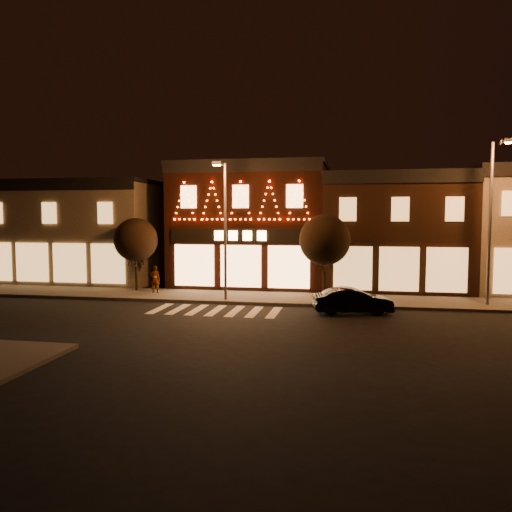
# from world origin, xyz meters

# --- Properties ---
(ground) EXTENTS (120.00, 120.00, 0.00)m
(ground) POSITION_xyz_m (0.00, 0.00, 0.00)
(ground) COLOR black
(ground) RESTS_ON ground
(sidewalk_far) EXTENTS (44.00, 4.00, 0.15)m
(sidewalk_far) POSITION_xyz_m (2.00, 8.00, 0.07)
(sidewalk_far) COLOR #47423D
(sidewalk_far) RESTS_ON ground
(building_left) EXTENTS (12.20, 8.28, 7.30)m
(building_left) POSITION_xyz_m (-13.00, 13.99, 3.66)
(building_left) COLOR #706050
(building_left) RESTS_ON ground
(building_pulp) EXTENTS (10.20, 8.34, 8.30)m
(building_pulp) POSITION_xyz_m (0.00, 13.98, 4.16)
(building_pulp) COLOR black
(building_pulp) RESTS_ON ground
(building_right_a) EXTENTS (9.20, 8.28, 7.50)m
(building_right_a) POSITION_xyz_m (9.50, 13.99, 3.76)
(building_right_a) COLOR #341D12
(building_right_a) RESTS_ON ground
(streetlamp_mid) EXTENTS (0.48, 1.72, 7.54)m
(streetlamp_mid) POSITION_xyz_m (-0.14, 6.38, 4.57)
(streetlamp_mid) COLOR #59595E
(streetlamp_mid) RESTS_ON sidewalk_far
(streetlamp_right) EXTENTS (0.72, 1.94, 8.45)m
(streetlamp_right) POSITION_xyz_m (13.87, 7.31, 5.11)
(streetlamp_right) COLOR #59595E
(streetlamp_right) RESTS_ON sidewalk_far
(tree_left) EXTENTS (2.71, 2.71, 4.53)m
(tree_left) POSITION_xyz_m (-6.48, 8.98, 3.32)
(tree_left) COLOR black
(tree_left) RESTS_ON sidewalk_far
(tree_right) EXTENTS (2.84, 2.84, 4.75)m
(tree_right) POSITION_xyz_m (5.28, 7.64, 3.48)
(tree_right) COLOR black
(tree_right) RESTS_ON sidewalk_far
(dark_sedan) EXTENTS (4.07, 2.14, 1.28)m
(dark_sedan) POSITION_xyz_m (6.84, 4.45, 0.64)
(dark_sedan) COLOR black
(dark_sedan) RESTS_ON ground
(pedestrian) EXTENTS (0.62, 0.43, 1.66)m
(pedestrian) POSITION_xyz_m (-4.95, 8.25, 0.98)
(pedestrian) COLOR gray
(pedestrian) RESTS_ON sidewalk_far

